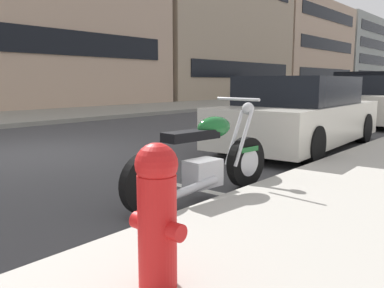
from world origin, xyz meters
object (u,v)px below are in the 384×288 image
(parked_motorcycle, at_px, (205,161))
(fire_hydrant, at_px, (157,212))
(parked_car_at_intersection, at_px, (300,114))
(car_opposite_curb, at_px, (301,92))
(crossing_truck, at_px, (365,85))

(parked_motorcycle, distance_m, fire_hydrant, 2.28)
(parked_car_at_intersection, xyz_separation_m, car_opposite_curb, (15.23, 7.15, 0.00))
(parked_car_at_intersection, height_order, crossing_truck, crossing_truck)
(parked_motorcycle, relative_size, crossing_truck, 0.40)
(car_opposite_curb, bearing_deg, fire_hydrant, 27.02)
(parked_motorcycle, xyz_separation_m, crossing_truck, (26.72, 6.61, 0.60))
(parked_motorcycle, height_order, crossing_truck, crossing_truck)
(parked_car_at_intersection, height_order, fire_hydrant, parked_car_at_intersection)
(parked_car_at_intersection, bearing_deg, car_opposite_curb, 22.28)
(crossing_truck, bearing_deg, fire_hydrant, 107.44)
(parked_car_at_intersection, bearing_deg, parked_motorcycle, -172.27)
(parked_car_at_intersection, distance_m, crossing_truck, 23.50)
(parked_motorcycle, xyz_separation_m, fire_hydrant, (-1.94, -1.18, 0.16))
(fire_hydrant, bearing_deg, car_opposite_curb, 23.25)
(car_opposite_curb, bearing_deg, parked_motorcycle, 26.13)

